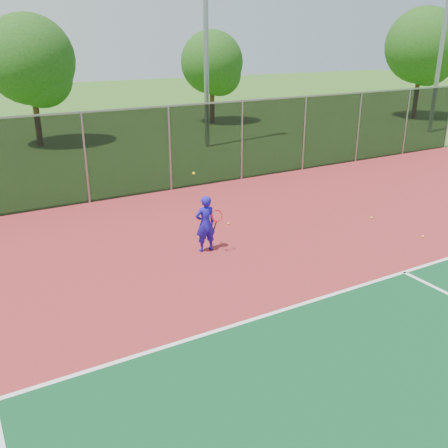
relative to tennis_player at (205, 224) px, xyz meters
name	(u,v)px	position (x,y,z in m)	size (l,w,h in m)	color
court_apron	(373,314)	(1.47, -4.48, -0.76)	(30.00, 20.00, 0.02)	maroon
fence_back	(170,148)	(1.47, 5.52, 0.79)	(30.00, 0.06, 3.03)	black
tennis_player	(205,224)	(0.00, 0.00, 0.00)	(0.59, 0.60, 2.12)	#1C12AE
practice_ball_0	(423,236)	(5.66, -2.20, -0.71)	(0.07, 0.07, 0.07)	yellow
practice_ball_3	(228,224)	(1.47, 1.36, -0.71)	(0.07, 0.07, 0.07)	yellow
practice_ball_4	(372,218)	(5.55, -0.38, -0.71)	(0.07, 0.07, 0.07)	yellow
tree_back_left	(32,64)	(-1.01, 16.11, 3.24)	(4.35, 4.35, 6.38)	#3C2216
tree_back_mid	(214,65)	(10.08, 18.02, 2.81)	(3.89, 3.89, 5.71)	#3C2216
tree_back_right	(424,49)	(23.10, 12.98, 3.72)	(4.87, 4.87, 7.15)	#3C2216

